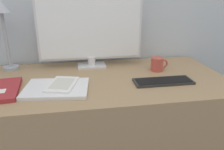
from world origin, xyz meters
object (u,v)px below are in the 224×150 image
object	(u,v)px
keyboard	(163,81)
coffee_mug	(157,64)
desk_lamp	(2,19)
monitor	(90,31)
laptop	(56,88)
ereader	(62,84)

from	to	relation	value
keyboard	coffee_mug	world-z (taller)	coffee_mug
keyboard	desk_lamp	size ratio (longest dim) A/B	0.75
monitor	coffee_mug	xyz separation A→B (m)	(0.39, -0.14, -0.18)
laptop	desk_lamp	size ratio (longest dim) A/B	0.79
laptop	coffee_mug	xyz separation A→B (m)	(0.58, 0.19, 0.03)
monitor	desk_lamp	size ratio (longest dim) A/B	1.54
monitor	keyboard	xyz separation A→B (m)	(0.35, -0.33, -0.22)
keyboard	desk_lamp	world-z (taller)	desk_lamp
coffee_mug	monitor	bearing A→B (deg)	159.53
laptop	desk_lamp	xyz separation A→B (m)	(-0.30, 0.36, 0.30)
laptop	ereader	world-z (taller)	ereader
monitor	keyboard	distance (m)	0.53
laptop	coffee_mug	distance (m)	0.61
ereader	coffee_mug	bearing A→B (deg)	17.76
ereader	coffee_mug	size ratio (longest dim) A/B	2.06
ereader	desk_lamp	bearing A→B (deg)	133.72
coffee_mug	keyboard	bearing A→B (deg)	-100.53
laptop	ereader	size ratio (longest dim) A/B	1.49
monitor	laptop	world-z (taller)	monitor
keyboard	ereader	distance (m)	0.52
monitor	ereader	bearing A→B (deg)	-117.62
monitor	coffee_mug	bearing A→B (deg)	-20.47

